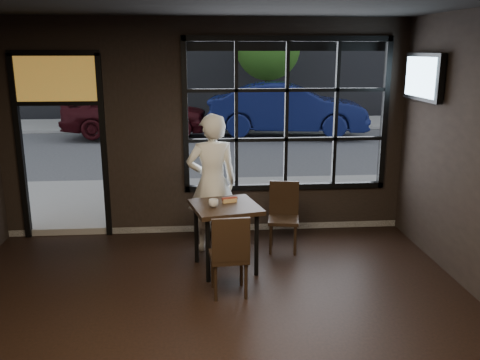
{
  "coord_description": "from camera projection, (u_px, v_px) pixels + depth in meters",
  "views": [
    {
      "loc": [
        -0.1,
        -3.97,
        2.74
      ],
      "look_at": [
        0.4,
        2.2,
        1.15
      ],
      "focal_mm": 38.0,
      "sensor_mm": 36.0,
      "label": 1
    }
  ],
  "objects": [
    {
      "name": "cafe_table",
      "position": [
        226.0,
        237.0,
        6.46
      ],
      "size": [
        0.96,
        0.96,
        0.86
      ],
      "primitive_type": "cube",
      "rotation": [
        0.0,
        0.0,
        0.23
      ],
      "color": "black",
      "rests_on": "floor"
    },
    {
      "name": "tv",
      "position": [
        424.0,
        77.0,
        6.83
      ],
      "size": [
        0.12,
        1.08,
        0.63
      ],
      "primitive_type": "cube",
      "color": "black",
      "rests_on": "wall_right"
    },
    {
      "name": "navy_car",
      "position": [
        287.0,
        109.0,
        16.16
      ],
      "size": [
        5.19,
        2.45,
        1.64
      ],
      "primitive_type": "imported",
      "rotation": [
        0.0,
        0.0,
        1.42
      ],
      "color": "#0D1544",
      "rests_on": "street_asphalt"
    },
    {
      "name": "street_asphalt",
      "position": [
        201.0,
        102.0,
        27.7
      ],
      "size": [
        60.0,
        41.0,
        0.04
      ],
      "primitive_type": "cube",
      "color": "#545456",
      "rests_on": "ground"
    },
    {
      "name": "maroon_car",
      "position": [
        136.0,
        111.0,
        16.0
      ],
      "size": [
        4.57,
        1.97,
        1.54
      ],
      "primitive_type": "imported",
      "rotation": [
        0.0,
        0.0,
        1.54
      ],
      "color": "black",
      "rests_on": "street_asphalt"
    },
    {
      "name": "window_frame",
      "position": [
        286.0,
        115.0,
        7.55
      ],
      "size": [
        3.06,
        0.12,
        2.28
      ],
      "primitive_type": "cube",
      "color": "black",
      "rests_on": "ground"
    },
    {
      "name": "chair_near",
      "position": [
        229.0,
        254.0,
        5.78
      ],
      "size": [
        0.45,
        0.45,
        0.98
      ],
      "primitive_type": "cube",
      "rotation": [
        0.0,
        0.0,
        3.21
      ],
      "color": "black",
      "rests_on": "floor"
    },
    {
      "name": "cup",
      "position": [
        213.0,
        203.0,
        6.26
      ],
      "size": [
        0.17,
        0.17,
        0.1
      ],
      "primitive_type": "imported",
      "rotation": [
        0.0,
        0.0,
        0.54
      ],
      "color": "silver",
      "rests_on": "cafe_table"
    },
    {
      "name": "chair_window",
      "position": [
        283.0,
        218.0,
        7.04
      ],
      "size": [
        0.48,
        0.48,
        0.96
      ],
      "primitive_type": "cube",
      "rotation": [
        0.0,
        0.0,
        -0.18
      ],
      "color": "black",
      "rests_on": "floor"
    },
    {
      "name": "man",
      "position": [
        212.0,
        183.0,
        6.99
      ],
      "size": [
        0.76,
        0.56,
        1.92
      ],
      "primitive_type": "imported",
      "rotation": [
        0.0,
        0.0,
        3.29
      ],
      "color": "white",
      "rests_on": "floor"
    },
    {
      "name": "tree_left",
      "position": [
        102.0,
        38.0,
        17.55
      ],
      "size": [
        2.62,
        2.62,
        4.47
      ],
      "color": "#332114",
      "rests_on": "street_asphalt"
    },
    {
      "name": "hotdog",
      "position": [
        230.0,
        200.0,
        6.46
      ],
      "size": [
        0.21,
        0.13,
        0.06
      ],
      "primitive_type": null,
      "rotation": [
        0.0,
        0.0,
        0.25
      ],
      "color": "tan",
      "rests_on": "cafe_table"
    },
    {
      "name": "stained_transom",
      "position": [
        56.0,
        78.0,
        7.15
      ],
      "size": [
        1.2,
        0.06,
        0.7
      ],
      "primitive_type": "cube",
      "color": "orange",
      "rests_on": "ground"
    },
    {
      "name": "tree_right",
      "position": [
        268.0,
        48.0,
        18.33
      ],
      "size": [
        2.33,
        2.33,
        3.98
      ],
      "color": "#332114",
      "rests_on": "street_asphalt"
    }
  ]
}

